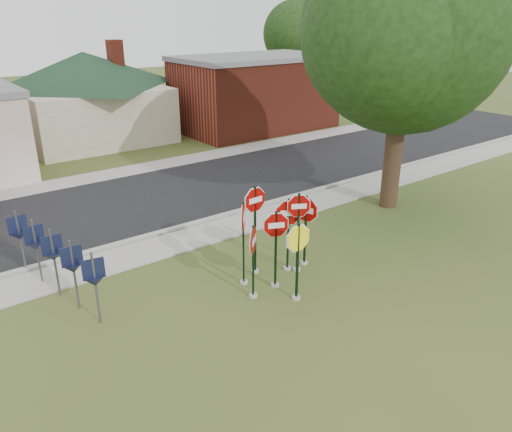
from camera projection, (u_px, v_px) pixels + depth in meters
ground at (312, 301)px, 13.66m from camera, size 120.00×120.00×0.00m
sidewalk_near at (206, 234)px, 17.71m from camera, size 60.00×1.60×0.06m
road at (149, 199)px, 21.03m from camera, size 60.00×7.00×0.04m
sidewalk_far at (110, 174)px, 24.20m from camera, size 60.00×1.60×0.06m
curb at (191, 224)px, 18.43m from camera, size 60.00×0.20×0.14m
stop_sign_center at (276, 240)px, 13.85m from camera, size 0.92×0.43×2.43m
stop_sign_yellow at (298, 252)px, 13.23m from camera, size 1.07×0.24×2.37m
stop_sign_left at (253, 253)px, 13.37m from camera, size 0.80×0.73×2.26m
stop_sign_right at (298, 223)px, 14.69m from camera, size 0.86×0.49×2.60m
stop_sign_back_right at (288, 225)px, 14.79m from camera, size 0.99×0.52×2.43m
stop_sign_back_left at (255, 218)px, 14.51m from camera, size 1.03×0.24×2.87m
stop_sign_far_right at (306, 221)px, 15.13m from camera, size 0.35×1.05×2.38m
stop_sign_far_left at (243, 232)px, 13.93m from camera, size 0.72×0.84×2.64m
route_sign_row at (54, 256)px, 13.50m from camera, size 1.43×4.63×2.00m
building_house at (86, 79)px, 29.63m from camera, size 11.60×11.60×6.20m
building_brick at (255, 92)px, 33.10m from camera, size 10.20×6.20×4.75m
oak_tree at (407, 28)px, 17.84m from camera, size 11.23×10.63×10.65m
bg_tree_right at (295, 34)px, 43.01m from camera, size 5.60×5.60×8.40m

